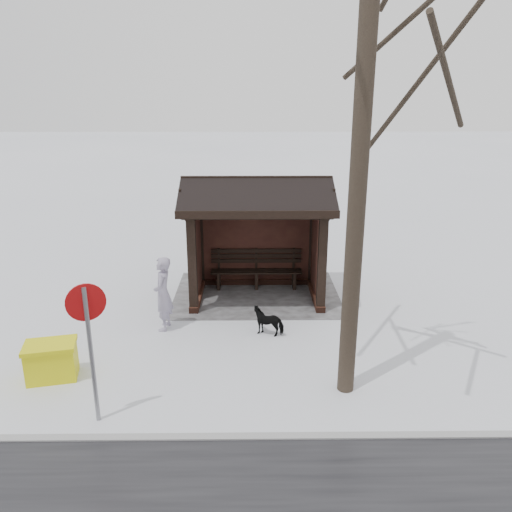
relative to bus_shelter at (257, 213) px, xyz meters
The scene contains 9 objects.
ground 2.17m from the bus_shelter, 90.00° to the left, with size 120.00×120.00×0.00m, color silver.
kerb 6.05m from the bus_shelter, 90.00° to the left, with size 120.00×0.15×0.06m, color gray.
trampled_patch 2.16m from the bus_shelter, 90.00° to the right, with size 4.20×3.20×0.02m, color gray.
bus_shelter is the anchor object (origin of this frame).
tree_near 6.10m from the bus_shelter, 108.99° to the left, with size 3.42×3.42×9.03m.
pedestrian 3.12m from the bus_shelter, 43.35° to the left, with size 0.60×0.40×1.65m, color #958CA4.
dog 2.89m from the bus_shelter, 96.03° to the left, with size 0.32×0.70×0.59m, color black.
grit_bin 5.74m from the bus_shelter, 46.28° to the left, with size 1.01×0.79×0.69m.
road_sign 5.80m from the bus_shelter, 63.46° to the left, with size 0.55×0.27×2.31m.
Camera 1 is at (0.16, 11.80, 4.92)m, focal length 35.00 mm.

